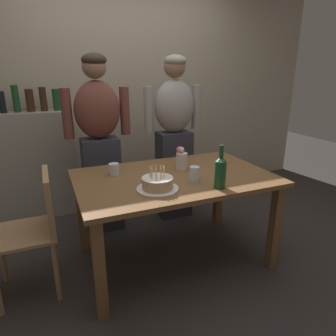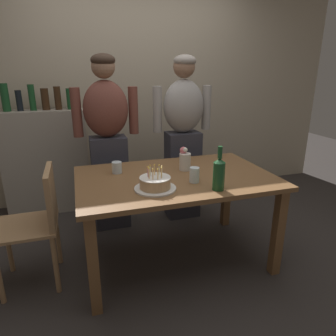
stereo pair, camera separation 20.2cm
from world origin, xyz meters
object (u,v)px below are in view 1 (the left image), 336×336
(birthday_cake, at_px, (157,184))
(water_glass_far, at_px, (114,169))
(water_glass_near, at_px, (194,174))
(flower_vase, at_px, (181,158))
(person_man_bearded, at_px, (100,143))
(person_woman_cardigan, at_px, (174,137))
(wine_bottle, at_px, (220,172))
(dining_chair, at_px, (36,224))

(birthday_cake, xyz_separation_m, water_glass_far, (-0.20, 0.42, 0.00))
(birthday_cake, distance_m, water_glass_near, 0.31)
(water_glass_far, bearing_deg, birthday_cake, -64.66)
(flower_vase, bearing_deg, person_man_bearded, 131.09)
(water_glass_near, relative_size, person_woman_cardigan, 0.07)
(water_glass_near, bearing_deg, wine_bottle, -61.11)
(water_glass_far, height_order, person_woman_cardigan, person_woman_cardigan)
(flower_vase, bearing_deg, wine_bottle, -81.62)
(birthday_cake, xyz_separation_m, person_woman_cardigan, (0.55, 0.97, 0.09))
(flower_vase, relative_size, person_man_bearded, 0.11)
(water_glass_near, height_order, flower_vase, flower_vase)
(dining_chair, bearing_deg, birthday_cake, 71.87)
(water_glass_far, bearing_deg, flower_vase, -8.73)
(person_man_bearded, bearing_deg, person_woman_cardigan, -180.00)
(water_glass_far, relative_size, dining_chair, 0.10)
(person_woman_cardigan, bearing_deg, person_man_bearded, 0.00)
(water_glass_far, bearing_deg, water_glass_near, -36.21)
(water_glass_far, bearing_deg, wine_bottle, -42.35)
(water_glass_far, distance_m, dining_chair, 0.67)
(wine_bottle, bearing_deg, person_man_bearded, 119.23)
(person_man_bearded, xyz_separation_m, dining_chair, (-0.59, -0.71, -0.36))
(birthday_cake, distance_m, wine_bottle, 0.44)
(water_glass_near, relative_size, flower_vase, 0.59)
(wine_bottle, xyz_separation_m, person_man_bearded, (-0.61, 1.10, 0.02))
(person_woman_cardigan, distance_m, dining_chair, 1.56)
(wine_bottle, relative_size, dining_chair, 0.35)
(flower_vase, relative_size, dining_chair, 0.22)
(birthday_cake, relative_size, wine_bottle, 0.94)
(flower_vase, distance_m, person_man_bearded, 0.83)
(water_glass_far, xyz_separation_m, dining_chair, (-0.59, -0.16, -0.27))
(water_glass_near, height_order, wine_bottle, wine_bottle)
(wine_bottle, distance_m, person_man_bearded, 1.26)
(birthday_cake, xyz_separation_m, dining_chair, (-0.79, 0.26, -0.26))
(birthday_cake, distance_m, dining_chair, 0.88)
(water_glass_near, distance_m, wine_bottle, 0.22)
(dining_chair, bearing_deg, water_glass_near, 79.25)
(water_glass_far, xyz_separation_m, flower_vase, (0.54, -0.08, 0.05))
(wine_bottle, height_order, flower_vase, wine_bottle)
(flower_vase, bearing_deg, birthday_cake, -134.99)
(water_glass_far, bearing_deg, dining_chair, -164.60)
(birthday_cake, distance_m, person_man_bearded, 0.99)
(water_glass_near, relative_size, dining_chair, 0.13)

